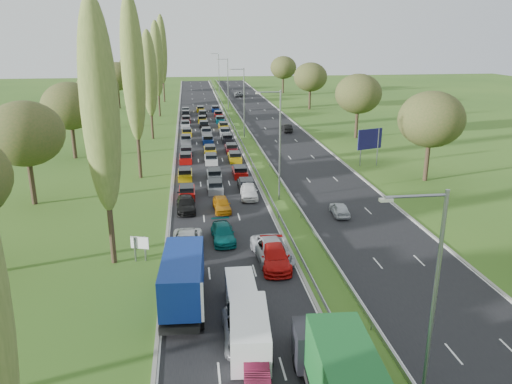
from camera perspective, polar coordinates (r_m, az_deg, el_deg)
ground at (r=91.00m, az=-1.49°, el=6.51°), size 260.00×260.00×0.00m
near_carriageway at (r=93.00m, az=-5.82°, el=6.67°), size 10.50×215.00×0.04m
far_carriageway at (r=94.37m, az=2.45°, el=6.90°), size 10.50×215.00×0.04m
central_reservation at (r=93.34m, az=-1.66°, el=7.13°), size 2.36×215.00×0.32m
lamp_columns at (r=88.06m, az=-1.38°, el=10.09°), size 0.18×140.18×12.00m
poplar_row at (r=77.39m, az=-12.76°, el=13.38°), size 2.80×127.80×22.44m
woodland_left at (r=74.05m, az=-21.06°, el=8.81°), size 8.00×166.00×11.10m
woodland_right at (r=81.44m, az=13.53°, el=10.19°), size 8.00×153.00×11.10m
traffic_queue_fill at (r=88.11m, az=-5.72°, el=6.35°), size 9.02×68.43×0.80m
near_car_2 at (r=42.70m, az=-7.96°, el=-5.72°), size 2.86×5.60×1.52m
near_car_3 at (r=52.22m, az=-8.02°, el=-1.38°), size 2.11×4.84×1.39m
near_car_5 at (r=28.30m, az=-0.02°, el=-19.09°), size 1.64×4.03×1.30m
near_car_6 at (r=30.79m, az=-1.44°, el=-15.53°), size 2.52×5.30×1.46m
near_car_7 at (r=44.44m, az=-3.79°, el=-4.71°), size 2.14×4.87×1.39m
near_car_8 at (r=51.75m, az=-3.93°, el=-1.40°), size 1.90×4.28×1.43m
near_car_9 at (r=29.32m, az=6.62°, el=-17.40°), size 1.76×4.85×1.59m
near_car_10 at (r=40.76m, az=1.86°, el=-6.65°), size 3.15×5.99×1.61m
near_car_11 at (r=39.68m, az=2.17°, el=-7.39°), size 2.48×5.56×1.59m
near_car_12 at (r=55.71m, az=-0.81°, el=0.12°), size 2.10×4.73×1.58m
far_car_0 at (r=51.16m, az=9.54°, el=-1.91°), size 1.77×3.93×1.31m
far_car_1 at (r=94.15m, az=3.55°, el=7.32°), size 1.64×4.43×1.45m
far_car_2 at (r=148.62m, az=-1.97°, el=11.17°), size 3.06×5.84×1.57m
blue_lorry at (r=34.27m, az=-8.33°, el=-9.60°), size 2.56×9.20×3.88m
white_van_front at (r=30.12m, az=-0.84°, el=-15.44°), size 2.20×5.61×2.26m
white_van_rear at (r=34.04m, az=-1.74°, el=-11.55°), size 1.89×4.81×1.93m
info_sign at (r=41.33m, az=-13.14°, el=-5.95°), size 1.46×0.56×2.10m
direction_sign at (r=70.48m, az=12.88°, el=5.74°), size 3.82×1.39×5.20m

